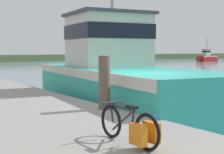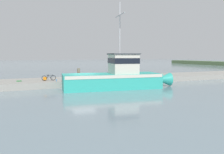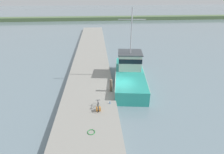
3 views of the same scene
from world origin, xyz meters
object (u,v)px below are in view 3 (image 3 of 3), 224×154
bicycle_touring (98,107)px  water_bottle_by_bike (110,103)px  mooring_post (111,85)px  fishing_boat_main (130,72)px

bicycle_touring → water_bottle_by_bike: bicycle_touring is taller
bicycle_touring → mooring_post: bearing=64.2°
water_bottle_by_bike → bicycle_touring: bearing=-144.6°
water_bottle_by_bike → mooring_post: bearing=82.7°
bicycle_touring → water_bottle_by_bike: bearing=33.7°
mooring_post → water_bottle_by_bike: (-0.32, -2.49, -0.60)m
fishing_boat_main → bicycle_touring: 8.10m
fishing_boat_main → mooring_post: size_ratio=8.75×
fishing_boat_main → mooring_post: (-2.75, -3.57, 0.09)m
fishing_boat_main → mooring_post: 4.50m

